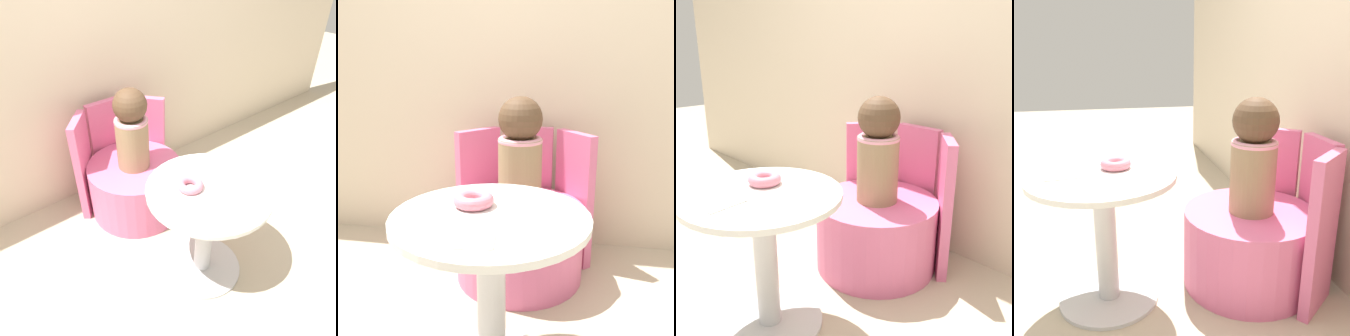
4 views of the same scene
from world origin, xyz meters
TOP-DOWN VIEW (x-y plane):
  - ground_plane at (0.00, 0.00)m, footprint 12.00×12.00m
  - back_wall at (0.00, 1.13)m, footprint 6.00×0.06m
  - round_table at (-0.01, -0.03)m, footprint 0.65×0.65m
  - tub_chair at (-0.02, 0.67)m, footprint 0.65×0.65m
  - booth_backrest at (-0.02, 0.94)m, footprint 0.76×0.27m
  - child_figure at (-0.02, 0.67)m, footprint 0.22×0.22m
  - donut at (-0.08, 0.03)m, footprint 0.14×0.14m
  - paper_napkin at (-0.04, -0.21)m, footprint 0.18×0.18m

SIDE VIEW (x-z plane):
  - ground_plane at x=0.00m, z-range 0.00..0.00m
  - tub_chair at x=-0.02m, z-range 0.00..0.39m
  - booth_backrest at x=-0.02m, z-range 0.00..0.74m
  - round_table at x=-0.01m, z-range 0.10..0.73m
  - paper_napkin at x=-0.04m, z-range 0.63..0.63m
  - donut at x=-0.08m, z-range 0.63..0.67m
  - child_figure at x=-0.02m, z-range 0.40..0.95m
  - back_wall at x=0.00m, z-range 0.00..2.40m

